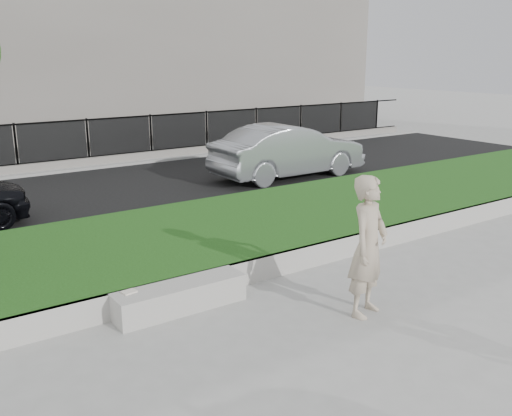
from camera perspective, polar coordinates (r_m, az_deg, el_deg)
ground at (r=8.30m, az=0.84°, el=-10.50°), size 90.00×90.00×0.00m
grass_bank at (r=10.63m, az=-8.63°, el=-3.65°), size 34.00×4.00×0.40m
grass_kerb at (r=9.01m, az=-3.03°, el=-6.99°), size 34.00×0.08×0.40m
street at (r=15.63m, az=-17.61°, el=1.21°), size 34.00×7.00×0.04m
far_pavement at (r=19.89m, az=-21.57°, el=3.84°), size 34.00×3.00×0.12m
iron_fence at (r=18.85m, az=-20.98°, el=4.82°), size 32.00×0.30×1.50m
stone_bench at (r=8.41m, az=-7.58°, el=-8.79°), size 1.97×0.49×0.40m
man at (r=8.09m, az=11.18°, el=-3.80°), size 0.86×0.71×2.02m
book at (r=8.16m, az=-12.57°, el=-8.18°), size 0.21×0.17×0.02m
car_silver at (r=16.98m, az=3.27°, el=5.73°), size 4.75×1.67×1.56m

